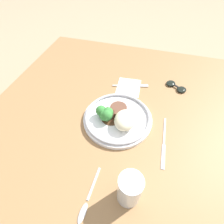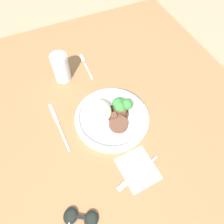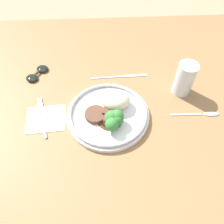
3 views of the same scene
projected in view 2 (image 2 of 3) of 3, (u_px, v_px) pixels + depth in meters
The scene contains 9 objects.
ground_plane at pixel (101, 121), 0.82m from camera, with size 8.00×8.00×0.00m, color #998466.
dining_table at pixel (101, 119), 0.81m from camera, with size 1.21×1.15×0.03m.
napkin at pixel (138, 169), 0.69m from camera, with size 0.13×0.11×0.00m.
plate at pixel (112, 115), 0.78m from camera, with size 0.27×0.27×0.07m.
juice_glass at pixel (61, 69), 0.86m from camera, with size 0.06×0.06×0.12m.
fork at pixel (134, 176), 0.68m from camera, with size 0.05×0.16×0.00m.
knife at pixel (58, 124), 0.78m from camera, with size 0.21×0.02×0.00m.
spoon at pixel (84, 61), 0.95m from camera, with size 0.16×0.02×0.01m.
sunglasses at pixel (81, 218), 0.61m from camera, with size 0.09×0.11×0.01m.
Camera 2 is at (-0.40, 0.13, 0.71)m, focal length 35.00 mm.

